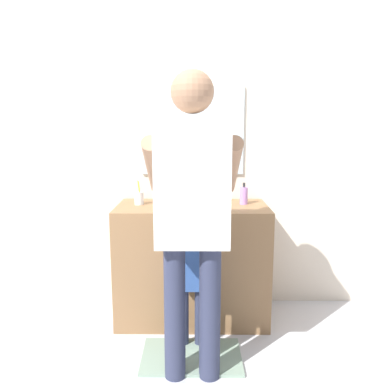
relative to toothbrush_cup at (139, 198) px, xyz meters
The scene contains 10 objects.
ground_plane 1.08m from the toothbrush_cup, 40.15° to the right, with size 14.00×14.00×0.00m, color silver.
back_wall 0.64m from the toothbrush_cup, 34.70° to the left, with size 4.40×0.10×2.70m.
vanity_cabinet 0.64m from the toothbrush_cup, ahead, with size 1.13×0.54×0.89m, color olive.
sink_basin 0.41m from the toothbrush_cup, ahead, with size 0.33×0.33×0.11m.
faucet 0.43m from the toothbrush_cup, 19.21° to the left, with size 0.18×0.14×0.18m.
toothbrush_cup is the anchor object (origin of this frame).
soap_bottle 0.80m from the toothbrush_cup, ahead, with size 0.06×0.06×0.17m.
bath_mat 1.17m from the toothbrush_cup, 55.66° to the right, with size 0.64×0.40×0.02m, color gray.
child_toddler 0.72m from the toothbrush_cup, 47.59° to the right, with size 0.28×0.28×0.90m.
adult_parent 0.87m from the toothbrush_cup, 61.45° to the right, with size 0.55×0.58×1.77m.
Camera 1 is at (0.02, -2.50, 1.48)m, focal length 35.78 mm.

